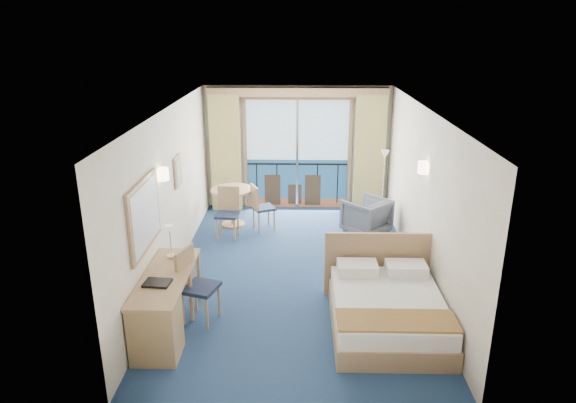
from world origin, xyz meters
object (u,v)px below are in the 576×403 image
(table_chair_a, at_px, (260,205))
(nightstand, at_px, (409,271))
(armchair, at_px, (366,216))
(round_table, at_px, (232,198))
(bed, at_px, (387,308))
(desk, at_px, (158,319))
(floor_lamp, at_px, (384,167))
(desk_chair, at_px, (194,281))
(table_chair_b, at_px, (228,209))

(table_chair_a, bearing_deg, nightstand, -157.62)
(armchair, bearing_deg, round_table, -51.41)
(bed, bearing_deg, desk, -168.54)
(floor_lamp, relative_size, round_table, 1.68)
(desk, height_order, table_chair_a, table_chair_a)
(floor_lamp, xyz_separation_m, desk_chair, (-3.21, -4.18, -0.50))
(desk, bearing_deg, round_table, 84.87)
(bed, height_order, armchair, bed)
(desk, xyz_separation_m, round_table, (0.39, 4.31, 0.14))
(desk_chair, bearing_deg, desk, 174.80)
(desk, height_order, round_table, desk)
(desk, bearing_deg, floor_lamp, 54.39)
(table_chair_a, bearing_deg, armchair, -117.81)
(armchair, relative_size, round_table, 0.90)
(table_chair_b, bearing_deg, bed, -45.92)
(desk, relative_size, table_chair_a, 1.86)
(bed, distance_m, floor_lamp, 4.43)
(nightstand, relative_size, desk_chair, 0.53)
(armchair, height_order, round_table, round_table)
(nightstand, xyz_separation_m, table_chair_b, (-3.08, 2.01, 0.27))
(desk_chair, relative_size, table_chair_a, 1.13)
(desk, xyz_separation_m, desk_chair, (0.31, 0.73, 0.15))
(desk, bearing_deg, desk_chair, 67.28)
(bed, xyz_separation_m, armchair, (0.13, 3.35, 0.07))
(table_chair_a, bearing_deg, desk, 142.64)
(bed, distance_m, desk_chair, 2.65)
(armchair, height_order, desk, desk)
(bed, relative_size, desk, 1.11)
(round_table, height_order, table_chair_b, table_chair_b)
(desk_chair, bearing_deg, table_chair_a, 6.50)
(desk, distance_m, table_chair_b, 3.74)
(armchair, bearing_deg, floor_lamp, -158.75)
(nightstand, bearing_deg, desk_chair, -162.83)
(desk, xyz_separation_m, table_chair_b, (0.37, 3.72, 0.10))
(desk_chair, relative_size, round_table, 1.23)
(bed, xyz_separation_m, table_chair_a, (-1.98, 3.48, 0.24))
(armchair, bearing_deg, nightstand, 56.50)
(floor_lamp, bearing_deg, nightstand, -91.10)
(nightstand, relative_size, desk, 0.33)
(armchair, distance_m, round_table, 2.71)
(bed, bearing_deg, armchair, 87.84)
(bed, bearing_deg, nightstand, 64.87)
(desk, relative_size, round_table, 2.01)
(desk_chair, height_order, round_table, desk_chair)
(table_chair_a, bearing_deg, table_chair_b, 97.33)
(desk_chair, xyz_separation_m, round_table, (0.08, 3.58, -0.01))
(desk_chair, xyz_separation_m, table_chair_b, (0.07, 2.99, -0.04))
(round_table, bearing_deg, table_chair_b, -91.29)
(round_table, xyz_separation_m, table_chair_b, (-0.01, -0.59, -0.03))
(floor_lamp, xyz_separation_m, table_chair_b, (-3.14, -1.19, -0.54))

